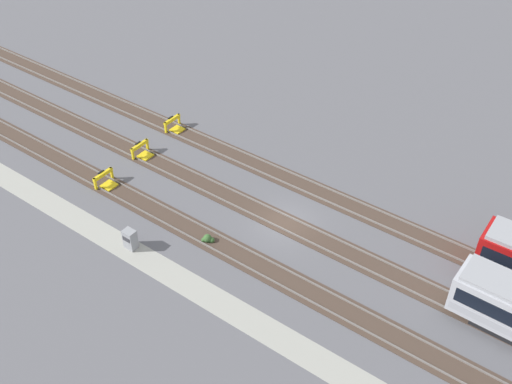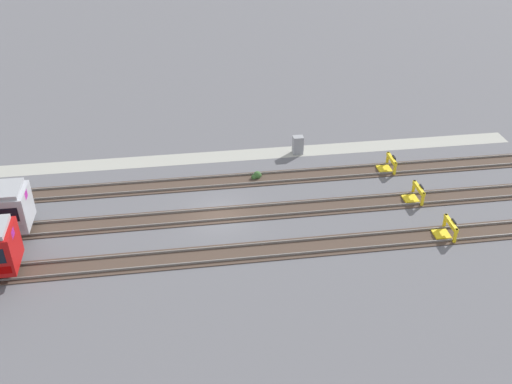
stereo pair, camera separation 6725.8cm
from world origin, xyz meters
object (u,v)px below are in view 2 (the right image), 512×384
at_px(bumper_stop_nearest_track, 388,164).
at_px(weed_clump, 257,175).
at_px(bumper_stop_middle_track, 446,229).
at_px(electrical_cabinet, 298,145).
at_px(bumper_stop_near_inner_track, 415,194).

xyz_separation_m(bumper_stop_nearest_track, weed_clump, (11.00, -0.21, -0.27)).
bearing_deg(bumper_stop_nearest_track, bumper_stop_middle_track, 96.09).
distance_m(bumper_stop_middle_track, weed_clump, 15.44).
height_order(bumper_stop_middle_track, electrical_cabinet, electrical_cabinet).
distance_m(bumper_stop_nearest_track, bumper_stop_middle_track, 9.53).
bearing_deg(weed_clump, bumper_stop_middle_track, 141.10).
height_order(bumper_stop_nearest_track, weed_clump, bumper_stop_nearest_track).
bearing_deg(weed_clump, bumper_stop_nearest_track, 178.89).
distance_m(bumper_stop_middle_track, electrical_cabinet, 15.59).
distance_m(bumper_stop_nearest_track, electrical_cabinet, 7.93).
bearing_deg(bumper_stop_near_inner_track, electrical_cabinet, -49.78).
bearing_deg(bumper_stop_nearest_track, bumper_stop_near_inner_track, 96.14).
bearing_deg(bumper_stop_nearest_track, weed_clump, -1.11).
distance_m(bumper_stop_nearest_track, bumper_stop_near_inner_track, 4.77).
relative_size(bumper_stop_middle_track, weed_clump, 2.18).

